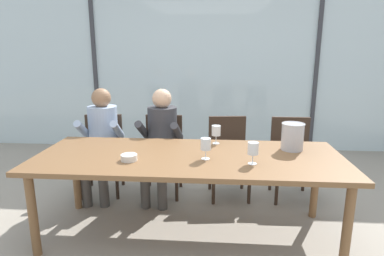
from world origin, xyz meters
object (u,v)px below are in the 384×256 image
at_px(dining_table, 189,162).
at_px(person_charcoal_jacket, 161,137).
at_px(wine_glass_center_pour, 206,145).
at_px(person_pale_blue_shirt, 102,136).
at_px(wine_glass_by_left_taster, 216,131).
at_px(chair_center, 228,150).
at_px(ice_bucket_primary, 293,136).
at_px(wine_glass_near_bucket, 253,149).
at_px(chair_near_curtain, 103,147).
at_px(chair_left_of_center, 163,148).
at_px(chair_right_of_center, 291,151).
at_px(tasting_bowl, 129,157).

relative_size(dining_table, person_charcoal_jacket, 2.16).
distance_m(person_charcoal_jacket, wine_glass_center_pour, 1.02).
height_order(dining_table, person_pale_blue_shirt, person_pale_blue_shirt).
distance_m(dining_table, wine_glass_center_pour, 0.25).
bearing_deg(wine_glass_by_left_taster, chair_center, 75.44).
distance_m(person_pale_blue_shirt, ice_bucket_primary, 2.01).
bearing_deg(dining_table, wine_glass_near_bucket, -18.88).
xyz_separation_m(chair_near_curtain, person_pale_blue_shirt, (0.03, -0.11, 0.17)).
xyz_separation_m(ice_bucket_primary, wine_glass_near_bucket, (-0.38, -0.40, -0.01)).
height_order(chair_near_curtain, chair_left_of_center, same).
distance_m(person_pale_blue_shirt, person_charcoal_jacket, 0.66).
relative_size(chair_left_of_center, chair_right_of_center, 1.00).
bearing_deg(person_charcoal_jacket, chair_near_curtain, 176.06).
xyz_separation_m(person_pale_blue_shirt, wine_glass_by_left_taster, (1.26, -0.41, 0.18)).
height_order(chair_left_of_center, ice_bucket_primary, ice_bucket_primary).
xyz_separation_m(chair_right_of_center, wine_glass_near_bucket, (-0.54, -1.08, 0.35)).
height_order(dining_table, wine_glass_by_left_taster, wine_glass_by_left_taster).
relative_size(chair_center, wine_glass_by_left_taster, 5.00).
bearing_deg(person_pale_blue_shirt, chair_right_of_center, 1.14).
relative_size(chair_center, wine_glass_center_pour, 5.00).
distance_m(dining_table, person_pale_blue_shirt, 1.29).
bearing_deg(wine_glass_center_pour, person_charcoal_jacket, 120.97).
height_order(chair_center, person_charcoal_jacket, person_charcoal_jacket).
bearing_deg(chair_right_of_center, wine_glass_by_left_taster, -147.81).
distance_m(chair_center, ice_bucket_primary, 0.93).
xyz_separation_m(chair_center, wine_glass_center_pour, (-0.22, -0.98, 0.35)).
relative_size(person_pale_blue_shirt, tasting_bowl, 8.99).
distance_m(dining_table, tasting_bowl, 0.50).
bearing_deg(person_pale_blue_shirt, chair_left_of_center, 9.51).
xyz_separation_m(chair_left_of_center, ice_bucket_primary, (1.27, -0.69, 0.35)).
height_order(person_pale_blue_shirt, ice_bucket_primary, person_pale_blue_shirt).
bearing_deg(chair_center, wine_glass_near_bucket, -88.98).
xyz_separation_m(ice_bucket_primary, wine_glass_center_pour, (-0.75, -0.31, -0.01)).
distance_m(person_pale_blue_shirt, wine_glass_center_pour, 1.47).
distance_m(person_pale_blue_shirt, wine_glass_by_left_taster, 1.33).
bearing_deg(chair_near_curtain, wine_glass_center_pour, -46.05).
distance_m(chair_left_of_center, chair_right_of_center, 1.43).
xyz_separation_m(person_charcoal_jacket, wine_glass_near_bucket, (0.88, -0.95, 0.18)).
bearing_deg(ice_bucket_primary, wine_glass_center_pour, -157.58).
height_order(dining_table, person_charcoal_jacket, person_charcoal_jacket).
xyz_separation_m(person_charcoal_jacket, ice_bucket_primary, (1.27, -0.55, 0.18)).
relative_size(chair_right_of_center, wine_glass_center_pour, 5.00).
distance_m(chair_left_of_center, person_charcoal_jacket, 0.22).
relative_size(dining_table, chair_near_curtain, 2.95).
height_order(chair_left_of_center, person_charcoal_jacket, person_charcoal_jacket).
distance_m(chair_near_curtain, ice_bucket_primary, 2.10).
height_order(chair_right_of_center, person_pale_blue_shirt, person_pale_blue_shirt).
bearing_deg(wine_glass_near_bucket, wine_glass_center_pour, 166.52).
bearing_deg(chair_left_of_center, dining_table, -67.40).
height_order(tasting_bowl, wine_glass_center_pour, wine_glass_center_pour).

